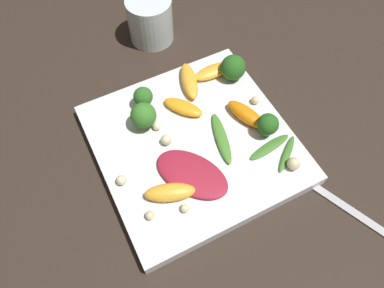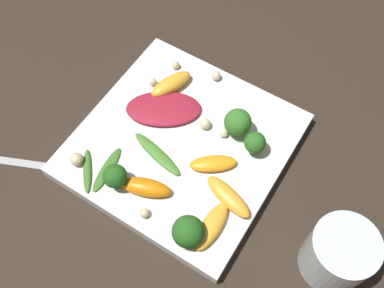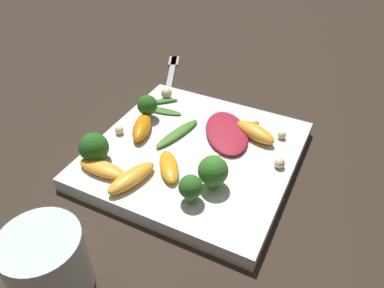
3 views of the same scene
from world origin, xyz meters
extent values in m
plane|color=#2D231C|center=(0.00, 0.00, 0.00)|extent=(2.40, 2.40, 0.00)
cube|color=white|center=(0.00, 0.00, 0.01)|extent=(0.28, 0.28, 0.02)
cylinder|color=silver|center=(-0.25, 0.04, 0.04)|extent=(0.08, 0.08, 0.08)
cube|color=#B2B2B7|center=(0.20, 0.15, 0.00)|extent=(0.17, 0.08, 0.01)
ellipsoid|color=maroon|center=(0.05, -0.03, 0.03)|extent=(0.13, 0.11, 0.01)
ellipsoid|color=orange|center=(-0.06, 0.01, 0.03)|extent=(0.07, 0.06, 0.01)
ellipsoid|color=#FCAD33|center=(-0.10, 0.04, 0.03)|extent=(0.08, 0.04, 0.02)
ellipsoid|color=orange|center=(0.00, 0.09, 0.03)|extent=(0.07, 0.05, 0.02)
ellipsoid|color=#FCAD33|center=(0.06, -0.07, 0.03)|extent=(0.05, 0.07, 0.02)
ellipsoid|color=#FCAD33|center=(-0.10, 0.09, 0.03)|extent=(0.03, 0.07, 0.02)
cylinder|color=#84AD5B|center=(-0.06, -0.05, 0.03)|extent=(0.01, 0.01, 0.02)
sphere|color=#387A28|center=(-0.06, -0.05, 0.05)|extent=(0.04, 0.04, 0.04)
cylinder|color=#84AD5B|center=(-0.08, 0.11, 0.03)|extent=(0.02, 0.02, 0.01)
sphere|color=#26601E|center=(-0.08, 0.11, 0.04)|extent=(0.04, 0.04, 0.04)
cylinder|color=#7A9E51|center=(0.04, 0.10, 0.03)|extent=(0.01, 0.01, 0.02)
sphere|color=#26601E|center=(0.04, 0.10, 0.05)|extent=(0.03, 0.03, 0.03)
cylinder|color=#7A9E51|center=(-0.09, -0.04, 0.03)|extent=(0.01, 0.01, 0.01)
sphere|color=#2D6B23|center=(-0.09, -0.04, 0.04)|extent=(0.03, 0.03, 0.03)
ellipsoid|color=#3D7528|center=(0.06, 0.09, 0.02)|extent=(0.03, 0.07, 0.00)
ellipsoid|color=#47842D|center=(0.02, 0.04, 0.03)|extent=(0.09, 0.04, 0.01)
ellipsoid|color=#3D7528|center=(0.08, 0.11, 0.02)|extent=(0.05, 0.06, 0.01)
sphere|color=beige|center=(0.08, -0.10, 0.03)|extent=(0.01, 0.01, 0.01)
sphere|color=beige|center=(0.02, -0.12, 0.03)|extent=(0.01, 0.01, 0.01)
sphere|color=beige|center=(-0.02, 0.12, 0.03)|extent=(0.01, 0.01, 0.01)
sphere|color=beige|center=(-0.04, -0.04, 0.03)|extent=(0.01, 0.01, 0.01)
sphere|color=beige|center=(0.09, -0.06, 0.03)|extent=(0.01, 0.01, 0.01)
sphere|color=beige|center=(0.10, 0.10, 0.03)|extent=(0.02, 0.02, 0.02)
sphere|color=beige|center=(-0.01, -0.04, 0.03)|extent=(0.02, 0.02, 0.02)
camera|label=1|loc=(0.26, -0.13, 0.49)|focal=35.00mm
camera|label=2|loc=(-0.18, 0.26, 0.57)|focal=42.00mm
camera|label=3|loc=(-0.37, -0.18, 0.36)|focal=35.00mm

